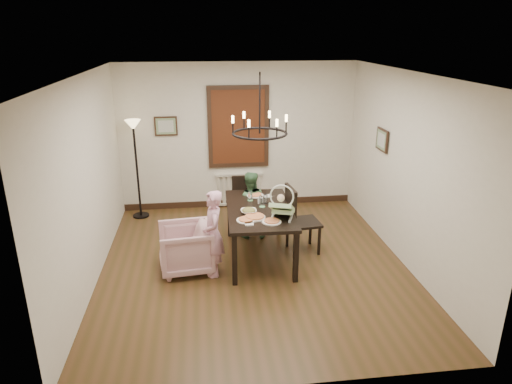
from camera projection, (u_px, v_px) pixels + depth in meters
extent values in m
cube|color=#51341B|center=(254.00, 265.00, 6.87)|extent=(4.50, 5.00, 0.01)
cube|color=white|center=(254.00, 74.00, 5.93)|extent=(4.50, 5.00, 0.01)
cube|color=silver|center=(238.00, 137.00, 8.73)|extent=(4.50, 0.01, 2.80)
cube|color=silver|center=(88.00, 182.00, 6.13)|extent=(0.01, 5.00, 2.80)
cube|color=silver|center=(407.00, 170.00, 6.66)|extent=(0.01, 5.00, 2.80)
cube|color=black|center=(259.00, 210.00, 6.86)|extent=(1.02, 1.75, 0.05)
cube|color=black|center=(235.00, 260.00, 6.21)|extent=(0.07, 0.07, 0.76)
cube|color=black|center=(230.00, 215.00, 7.71)|extent=(0.07, 0.07, 0.76)
cube|color=black|center=(296.00, 257.00, 6.29)|extent=(0.07, 0.07, 0.76)
cube|color=black|center=(279.00, 213.00, 7.79)|extent=(0.07, 0.07, 0.76)
imported|color=#CE9DA1|center=(186.00, 248.00, 6.62)|extent=(0.84, 0.82, 0.69)
imported|color=#D898B1|center=(213.00, 241.00, 6.45)|extent=(0.28, 0.40, 1.05)
imported|color=#3E6942|center=(250.00, 210.00, 7.66)|extent=(0.49, 0.40, 0.95)
imported|color=white|center=(249.00, 211.00, 6.65)|extent=(0.28, 0.28, 0.07)
cylinder|color=tan|center=(255.00, 217.00, 6.49)|extent=(0.30, 0.30, 0.04)
cylinder|color=silver|center=(261.00, 200.00, 6.99)|extent=(0.06, 0.06, 0.12)
cube|color=#542510|center=(238.00, 127.00, 8.63)|extent=(1.00, 0.03, 1.40)
cube|color=black|center=(166.00, 126.00, 8.46)|extent=(0.42, 0.03, 0.36)
cube|color=black|center=(382.00, 140.00, 7.41)|extent=(0.03, 0.42, 0.36)
torus|color=black|center=(260.00, 133.00, 6.47)|extent=(0.80, 0.80, 0.04)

